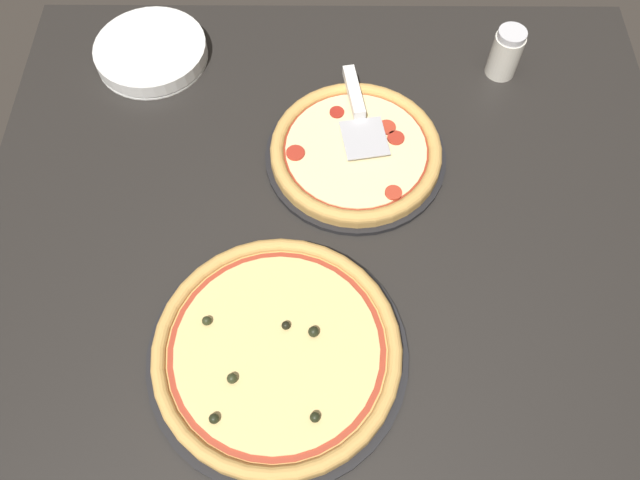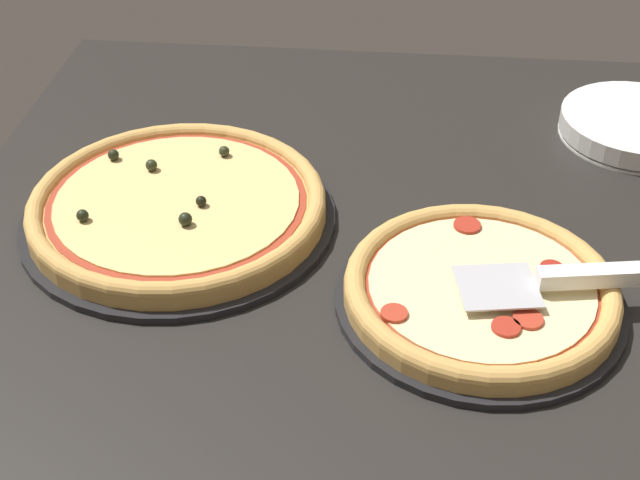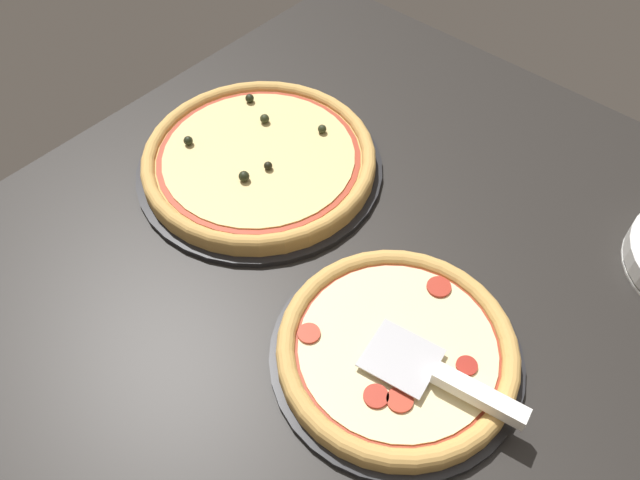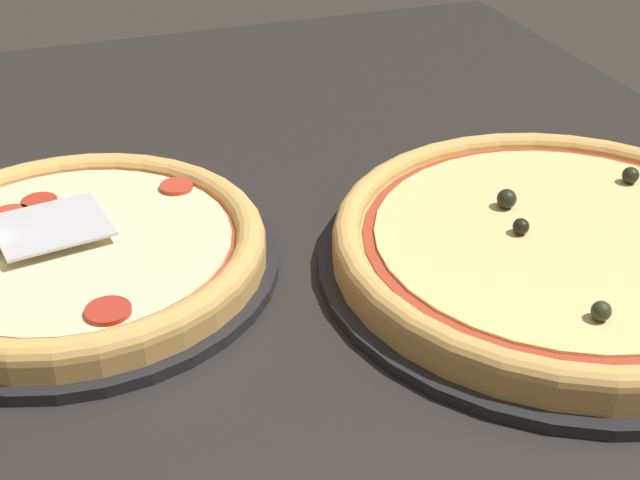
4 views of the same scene
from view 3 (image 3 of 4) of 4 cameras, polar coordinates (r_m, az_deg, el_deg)
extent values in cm
cube|color=black|center=(91.60, 1.53, -4.38)|extent=(124.72, 108.78, 3.60)
cylinder|color=black|center=(83.79, 6.95, -10.44)|extent=(33.33, 33.33, 1.00)
cylinder|color=tan|center=(82.65, 7.04, -10.01)|extent=(31.33, 31.33, 1.61)
torus|color=tan|center=(81.95, 7.09, -9.74)|extent=(31.33, 31.33, 2.47)
cylinder|color=maroon|center=(81.89, 7.09, -9.72)|extent=(27.23, 27.23, 0.15)
cylinder|color=beige|center=(81.78, 7.10, -9.67)|extent=(25.69, 25.69, 0.40)
cylinder|color=#B73823|center=(81.70, -1.02, -8.53)|extent=(3.00, 3.00, 0.40)
cylinder|color=#AD2D1E|center=(87.11, 10.81, -4.24)|extent=(3.38, 3.38, 0.40)
cylinder|color=#B73823|center=(78.08, 7.31, -14.30)|extent=(3.32, 3.32, 0.40)
cylinder|color=#AD2D1E|center=(77.98, 5.14, -14.03)|extent=(3.15, 3.15, 0.40)
cylinder|color=maroon|center=(81.56, 13.27, -11.12)|extent=(2.73, 2.73, 0.40)
cylinder|color=black|center=(104.79, -5.50, 6.61)|extent=(40.67, 40.67, 1.00)
cylinder|color=tan|center=(103.72, -5.56, 7.21)|extent=(38.23, 38.23, 2.05)
torus|color=tan|center=(103.02, -5.60, 7.62)|extent=(38.23, 38.23, 2.25)
cylinder|color=#A33823|center=(102.96, -5.61, 7.65)|extent=(33.23, 33.23, 0.15)
cylinder|color=#E5C67A|center=(102.88, -5.61, 7.70)|extent=(31.35, 31.35, 0.40)
sphere|color=#282D19|center=(105.76, 0.20, 10.12)|extent=(1.46, 1.46, 1.46)
sphere|color=black|center=(98.27, -6.97, 5.81)|extent=(1.70, 1.70, 1.70)
sphere|color=black|center=(112.57, -6.45, 12.75)|extent=(1.51, 1.51, 1.51)
sphere|color=black|center=(105.80, -11.96, 8.88)|extent=(1.53, 1.53, 1.53)
sphere|color=#282D19|center=(108.07, -5.08, 10.99)|extent=(1.57, 1.57, 1.57)
sphere|color=black|center=(99.77, -4.77, 6.78)|extent=(1.37, 1.37, 1.37)
cube|color=#B7B7BC|center=(79.77, 7.44, -10.63)|extent=(9.24, 10.03, 0.24)
cube|color=white|center=(78.24, 14.39, -13.60)|extent=(4.15, 11.96, 2.00)
camera|label=1|loc=(0.99, -42.97, 56.34)|focal=35.00mm
camera|label=2|loc=(0.53, -93.40, -15.65)|focal=50.00mm
camera|label=4|loc=(1.08, 34.15, 26.19)|focal=50.00mm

